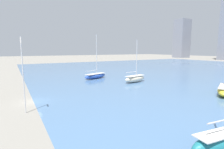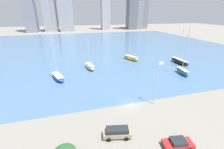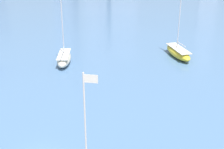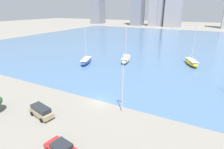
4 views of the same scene
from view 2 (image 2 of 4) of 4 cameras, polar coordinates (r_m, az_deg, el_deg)
The scene contains 11 objects.
ground_plane at distance 36.90m, azimuth 6.82°, elevation -11.00°, with size 500.00×500.00×0.00m, color gray.
harbor_water at distance 101.10m, azimuth -8.37°, elevation 10.65°, with size 180.00×140.00×0.00m.
flag_pole at distance 35.24m, azimuth 16.70°, elevation -2.68°, with size 1.24×0.14×10.72m.
distant_city_skyline at distance 198.56m, azimuth -10.04°, elevation 24.29°, with size 204.11×22.62×73.40m.
sailboat_yellow at distance 70.34m, azimuth 7.24°, elevation 6.35°, with size 5.88×8.98×13.72m.
sailboat_cream at distance 58.66m, azimuth -8.48°, elevation 3.04°, with size 3.87×7.92×11.69m.
sailboat_teal at distance 58.52m, azimuth 25.26°, elevation 1.13°, with size 2.76×7.10×15.77m.
sailboat_black at distance 70.28m, azimuth 24.34°, elevation 4.59°, with size 2.60×10.30×14.17m.
sailboat_blue at distance 52.14m, azimuth -19.90°, elevation -0.79°, with size 5.26×8.92×13.58m.
parked_suv_tan at distance 27.88m, azimuth 1.98°, elevation -21.12°, with size 5.14×2.85×1.90m.
parked_sedan_red at distance 28.57m, azimuth 23.84°, elevation -22.82°, with size 5.05×3.01×1.51m.
Camera 2 is at (-12.34, -28.29, 20.23)m, focal length 24.00 mm.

